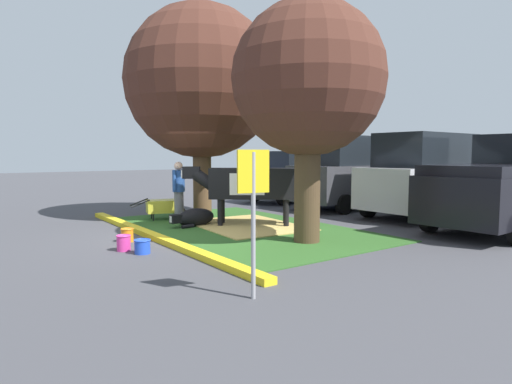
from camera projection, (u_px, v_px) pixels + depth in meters
ground_plane at (176, 234)px, 10.37m from camera, size 80.00×80.00×0.00m
grass_island at (242, 228)px, 11.18m from camera, size 7.42×4.47×0.02m
curb_yellow at (154, 236)px, 9.79m from camera, size 8.62×0.24×0.12m
hay_bedding at (247, 226)px, 11.49m from camera, size 3.36×2.62×0.04m
shade_tree_left at (201, 83)px, 12.72m from camera, size 4.45×4.45×6.24m
shade_tree_right at (308, 81)px, 9.14m from camera, size 3.25×3.25×5.12m
cow_holstein at (249, 184)px, 11.50m from camera, size 2.23×2.69×1.58m
calf_lying at (195, 218)px, 11.46m from camera, size 0.56×1.32×0.48m
person_handler at (179, 190)px, 12.07m from camera, size 0.34×0.46×1.70m
wheelbarrow at (164, 207)px, 12.63m from camera, size 0.88×1.61×0.63m
parking_sign at (253, 194)px, 5.65m from camera, size 0.13×0.44×1.97m
bucket_orange at (127, 235)px, 9.48m from camera, size 0.29×0.29×0.30m
bucket_pink at (124, 243)px, 8.60m from camera, size 0.29×0.29×0.31m
bucket_blue at (142, 246)px, 8.36m from camera, size 0.33×0.33×0.27m
sedan_blue at (296, 177)px, 17.67m from camera, size 2.15×4.47×2.02m
suv_dark_grey at (352, 172)px, 15.37m from camera, size 2.26×4.67×2.52m
suv_black at (426, 175)px, 13.22m from camera, size 2.26×4.67×2.52m
pickup_truck_black at (508, 186)px, 10.92m from camera, size 2.38×5.47×2.42m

